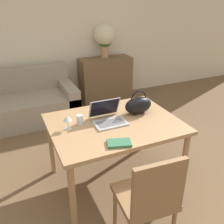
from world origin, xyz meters
name	(u,v)px	position (x,y,z in m)	size (l,w,h in m)	color
ground_plane	(143,217)	(0.00, 0.00, 0.00)	(14.00, 14.00, 0.00)	brown
wall_back	(56,31)	(0.00, 3.19, 1.35)	(10.00, 0.06, 2.70)	beige
dining_table	(114,129)	(-0.04, 0.59, 0.68)	(1.31, 1.00, 0.77)	#A87F56
chair	(149,197)	(-0.12, -0.24, 0.52)	(0.47, 0.47, 0.93)	olive
couch	(21,105)	(-0.83, 2.63, 0.28)	(1.80, 0.93, 0.82)	gray
sideboard	(106,79)	(0.83, 2.91, 0.42)	(1.00, 0.40, 0.85)	brown
laptop	(108,116)	(-0.09, 0.65, 0.82)	(0.33, 0.32, 0.22)	#ADADB2
drinking_glass	(80,120)	(-0.38, 0.69, 0.82)	(0.06, 0.06, 0.10)	silver
wine_glass	(67,119)	(-0.51, 0.65, 0.88)	(0.08, 0.08, 0.15)	silver
handbag	(138,105)	(0.29, 0.68, 0.86)	(0.31, 0.17, 0.27)	black
flower_vase	(105,37)	(0.84, 2.95, 1.22)	(0.39, 0.39, 0.61)	tan
book	(119,143)	(-0.17, 0.20, 0.78)	(0.24, 0.19, 0.02)	#336B4C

